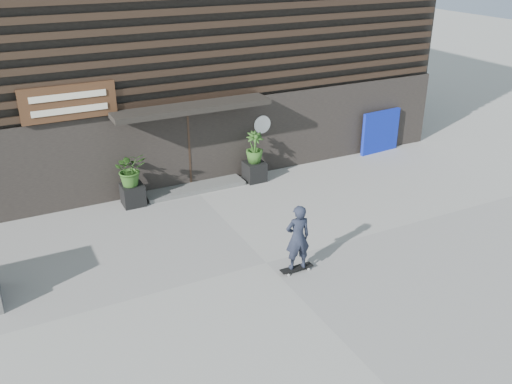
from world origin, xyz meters
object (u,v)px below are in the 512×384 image
planter_pot_left (133,195)px  planter_pot_right (254,171)px  blue_tarp (380,132)px  skateboarder (298,238)px

planter_pot_left → planter_pot_right: same height
planter_pot_right → blue_tarp: (5.02, 0.30, 0.44)m
planter_pot_right → blue_tarp: 5.05m
planter_pot_left → blue_tarp: blue_tarp is taller
planter_pot_right → skateboarder: 5.25m
planter_pot_left → skateboarder: (2.35, -5.02, 0.56)m
planter_pot_left → blue_tarp: 8.84m
planter_pot_left → blue_tarp: (8.82, 0.30, 0.44)m
planter_pot_left → skateboarder: 5.57m
blue_tarp → skateboarder: bearing=-145.6°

